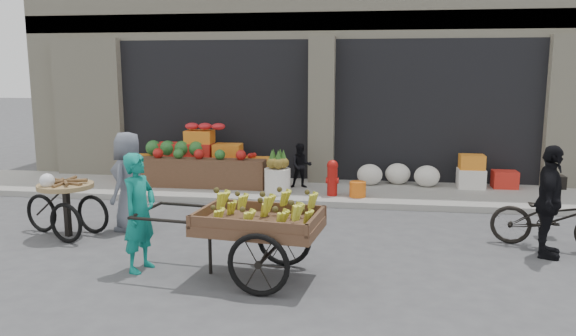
# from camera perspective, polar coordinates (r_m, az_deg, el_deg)

# --- Properties ---
(ground) EXTENTS (80.00, 80.00, 0.00)m
(ground) POSITION_cam_1_polar(r_m,az_deg,el_deg) (7.78, 0.02, -9.32)
(ground) COLOR #424244
(ground) RESTS_ON ground
(sidewalk) EXTENTS (18.00, 2.20, 0.12)m
(sidewalk) POSITION_cam_1_polar(r_m,az_deg,el_deg) (11.68, 2.97, -2.43)
(sidewalk) COLOR gray
(sidewalk) RESTS_ON ground
(building) EXTENTS (14.00, 6.45, 7.00)m
(building) POSITION_cam_1_polar(r_m,az_deg,el_deg) (15.35, 4.54, 12.95)
(building) COLOR beige
(building) RESTS_ON ground
(fruit_display) EXTENTS (3.10, 1.12, 1.24)m
(fruit_display) POSITION_cam_1_polar(r_m,az_deg,el_deg) (12.32, -8.45, 1.01)
(fruit_display) COLOR red
(fruit_display) RESTS_ON sidewalk
(pineapple_bin) EXTENTS (0.52, 0.52, 0.50)m
(pineapple_bin) POSITION_cam_1_polar(r_m,az_deg,el_deg) (11.23, -1.07, -1.32)
(pineapple_bin) COLOR silver
(pineapple_bin) RESTS_ON sidewalk
(fire_hydrant) EXTENTS (0.22, 0.22, 0.71)m
(fire_hydrant) POSITION_cam_1_polar(r_m,az_deg,el_deg) (11.03, 4.53, -0.85)
(fire_hydrant) COLOR #A5140F
(fire_hydrant) RESTS_ON sidewalk
(orange_bucket) EXTENTS (0.32, 0.32, 0.30)m
(orange_bucket) POSITION_cam_1_polar(r_m,az_deg,el_deg) (11.01, 7.09, -2.16)
(orange_bucket) COLOR orange
(orange_bucket) RESTS_ON sidewalk
(right_bay_goods) EXTENTS (3.35, 0.60, 0.70)m
(right_bay_goods) POSITION_cam_1_polar(r_m,az_deg,el_deg) (12.25, 15.53, -0.55)
(right_bay_goods) COLOR silver
(right_bay_goods) RESTS_ON sidewalk
(seated_person) EXTENTS (0.51, 0.43, 0.93)m
(seated_person) POSITION_cam_1_polar(r_m,az_deg,el_deg) (11.72, 1.34, 0.23)
(seated_person) COLOR black
(seated_person) RESTS_ON sidewalk
(banana_cart) EXTENTS (2.64, 1.33, 1.06)m
(banana_cart) POSITION_cam_1_polar(r_m,az_deg,el_deg) (6.91, -3.41, -5.12)
(banana_cart) COLOR brown
(banana_cart) RESTS_ON ground
(vendor_woman) EXTENTS (0.48, 0.63, 1.54)m
(vendor_woman) POSITION_cam_1_polar(r_m,az_deg,el_deg) (7.44, -14.86, -4.38)
(vendor_woman) COLOR #108071
(vendor_woman) RESTS_ON ground
(tricycle_cart) EXTENTS (1.46, 1.03, 0.95)m
(tricycle_cart) POSITION_cam_1_polar(r_m,az_deg,el_deg) (9.36, -21.62, -3.11)
(tricycle_cart) COLOR #9E7F51
(tricycle_cart) RESTS_ON ground
(vendor_grey) EXTENTS (0.57, 0.82, 1.60)m
(vendor_grey) POSITION_cam_1_polar(r_m,az_deg,el_deg) (9.36, -15.87, -1.32)
(vendor_grey) COLOR slate
(vendor_grey) RESTS_ON ground
(bicycle) EXTENTS (1.81, 1.05, 0.90)m
(bicycle) POSITION_cam_1_polar(r_m,az_deg,el_deg) (8.99, 25.35, -4.64)
(bicycle) COLOR black
(bicycle) RESTS_ON ground
(cyclist) EXTENTS (0.62, 0.99, 1.57)m
(cyclist) POSITION_cam_1_polar(r_m,az_deg,el_deg) (8.49, 25.00, -3.13)
(cyclist) COLOR black
(cyclist) RESTS_ON ground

